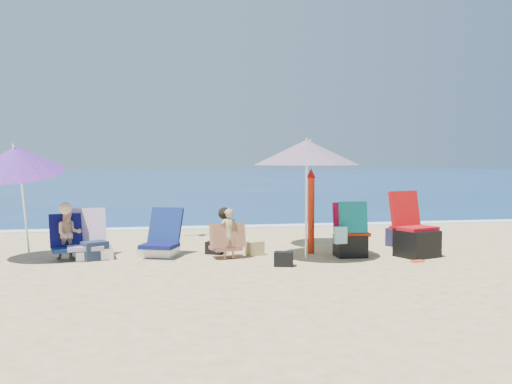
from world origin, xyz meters
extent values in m
plane|color=#D8BC84|center=(0.00, 0.00, 0.00)|extent=(120.00, 120.00, 0.00)
cube|color=navy|center=(0.00, 45.00, -0.05)|extent=(120.00, 80.00, 0.12)
cube|color=white|center=(0.00, 5.10, 0.02)|extent=(120.00, 0.50, 0.04)
cylinder|color=white|center=(0.46, 0.55, 0.92)|extent=(0.04, 0.04, 1.85)
cone|color=#E11E42|center=(0.46, 0.52, 1.78)|extent=(1.91, 1.91, 0.42)
cylinder|color=white|center=(0.45, 0.48, 1.96)|extent=(0.03, 0.03, 0.11)
cylinder|color=white|center=(0.85, 1.90, 0.94)|extent=(0.04, 0.04, 1.88)
cone|color=#58AC1A|center=(0.87, 1.83, 1.80)|extent=(1.78, 1.78, 0.44)
cylinder|color=silver|center=(0.88, 1.77, 2.00)|extent=(0.03, 0.03, 0.12)
cylinder|color=white|center=(-4.16, 1.44, 0.85)|extent=(0.09, 0.45, 1.67)
cone|color=#A8188F|center=(-4.21, 1.18, 1.66)|extent=(1.66, 1.71, 0.77)
cylinder|color=white|center=(-4.23, 1.10, 1.85)|extent=(0.04, 0.06, 0.12)
cylinder|color=red|center=(0.70, 1.05, 0.68)|extent=(0.14, 0.14, 1.37)
cone|color=#A0110B|center=(0.66, 0.92, 1.42)|extent=(0.20, 0.20, 0.17)
cube|color=#0D114A|center=(-1.94, 1.07, 0.20)|extent=(0.72, 0.68, 0.07)
cube|color=#0E1D4E|center=(-1.82, 1.44, 0.51)|extent=(0.65, 0.52, 0.61)
cube|color=silver|center=(-1.95, 1.28, 0.09)|extent=(0.75, 0.71, 0.18)
cube|color=#D4574B|center=(-3.15, 1.13, 0.21)|extent=(0.64, 0.58, 0.07)
cube|color=#E76D51|center=(-3.13, 1.47, 0.52)|extent=(0.61, 0.41, 0.61)
cube|color=silver|center=(-3.02, 1.22, 0.09)|extent=(0.66, 0.60, 0.18)
cube|color=#AC0C15|center=(2.37, 0.48, 0.48)|extent=(0.79, 0.76, 0.07)
cube|color=#9D0B0C|center=(2.28, 0.67, 0.79)|extent=(0.66, 0.39, 0.64)
cube|color=black|center=(2.37, 0.36, 0.23)|extent=(0.77, 0.73, 0.45)
cube|color=#A5240B|center=(1.31, 0.64, 0.39)|extent=(0.54, 0.49, 0.06)
cube|color=#BC0D35|center=(1.30, 0.85, 0.65)|extent=(0.53, 0.17, 0.52)
cube|color=black|center=(1.27, 0.61, 0.19)|extent=(0.52, 0.47, 0.37)
cube|color=#0A7F7D|center=(1.23, 0.40, 0.70)|extent=(0.47, 0.19, 0.53)
cube|color=#80BDCD|center=(0.97, 0.28, 0.42)|extent=(0.21, 0.12, 0.28)
imported|color=tan|center=(-0.82, 0.74, 0.42)|extent=(0.34, 0.26, 0.84)
cube|color=#481075|center=(-0.85, 0.86, 0.17)|extent=(0.55, 0.50, 0.06)
cube|color=#440E68|center=(-0.83, 0.77, 0.39)|extent=(0.61, 0.33, 0.43)
sphere|color=black|center=(-0.86, 0.93, 0.75)|extent=(0.21, 0.21, 0.21)
imported|color=tan|center=(-3.42, 1.19, 0.43)|extent=(0.48, 0.41, 0.86)
cube|color=#0B1C42|center=(-3.41, 1.08, 0.19)|extent=(0.61, 0.56, 0.06)
cube|color=#0C0C45|center=(-3.49, 1.33, 0.47)|extent=(0.57, 0.41, 0.55)
sphere|color=#DBB57E|center=(-3.46, 1.16, 0.85)|extent=(0.21, 0.21, 0.21)
cube|color=#1C273E|center=(-3.00, 1.07, 0.15)|extent=(0.48, 0.44, 0.31)
cube|color=black|center=(-0.97, 1.30, 0.11)|extent=(0.37, 0.34, 0.22)
cube|color=tan|center=(-0.32, 1.04, 0.12)|extent=(0.34, 0.29, 0.24)
cube|color=#191A37|center=(2.63, 1.59, 0.17)|extent=(0.56, 0.50, 0.34)
cube|color=black|center=(-0.06, -0.06, 0.11)|extent=(0.34, 0.28, 0.22)
cube|color=#FF441A|center=(2.14, -0.12, 0.01)|extent=(0.23, 0.13, 0.03)
camera|label=1|loc=(-2.14, -8.78, 1.66)|focal=40.84mm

